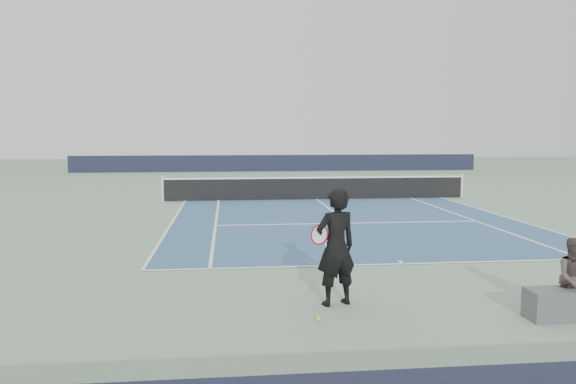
{
  "coord_description": "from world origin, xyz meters",
  "views": [
    {
      "loc": [
        -3.73,
        -23.33,
        2.8
      ],
      "look_at": [
        -1.99,
        -7.25,
        1.1
      ],
      "focal_mm": 35.0,
      "sensor_mm": 36.0,
      "label": 1
    }
  ],
  "objects": [
    {
      "name": "ground",
      "position": [
        0.0,
        0.0,
        0.0
      ],
      "size": [
        80.0,
        80.0,
        0.0
      ],
      "primitive_type": "plane",
      "color": "gray"
    },
    {
      "name": "court_surface",
      "position": [
        0.0,
        0.0,
        0.01
      ],
      "size": [
        10.97,
        23.77,
        0.01
      ],
      "primitive_type": "cube",
      "color": "#34587A",
      "rests_on": "ground"
    },
    {
      "name": "tennis_net",
      "position": [
        0.0,
        0.0,
        0.5
      ],
      "size": [
        12.9,
        0.1,
        1.07
      ],
      "color": "silver",
      "rests_on": "ground"
    },
    {
      "name": "windscreen_far",
      "position": [
        0.0,
        17.88,
        0.6
      ],
      "size": [
        30.0,
        0.25,
        1.2
      ],
      "primitive_type": "cube",
      "color": "black",
      "rests_on": "ground"
    },
    {
      "name": "tennis_player",
      "position": [
        -1.99,
        -14.51,
        0.96
      ],
      "size": [
        0.88,
        0.72,
        1.92
      ],
      "color": "black",
      "rests_on": "ground"
    },
    {
      "name": "tennis_ball",
      "position": [
        -2.4,
        -15.29,
        0.04
      ],
      "size": [
        0.07,
        0.07,
        0.07
      ],
      "primitive_type": "sphere",
      "color": "yellow",
      "rests_on": "ground"
    },
    {
      "name": "spectator_bench",
      "position": [
        1.46,
        -15.58,
        0.44
      ],
      "size": [
        1.49,
        0.71,
        1.24
      ],
      "color": "#525256",
      "rests_on": "ground"
    }
  ]
}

